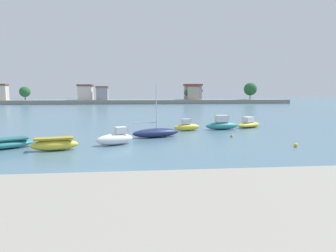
% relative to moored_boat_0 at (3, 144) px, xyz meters
% --- Properties ---
extents(ground_plane, '(400.00, 400.00, 0.00)m').
position_rel_moored_boat_0_xyz_m(ground_plane, '(9.55, -10.65, -0.43)').
color(ground_plane, slate).
extents(moored_boat_0, '(5.27, 3.96, 0.90)m').
position_rel_moored_boat_0_xyz_m(moored_boat_0, '(0.00, 0.00, 0.00)').
color(moored_boat_0, teal).
rests_on(moored_boat_0, ground).
extents(moored_boat_1, '(4.12, 2.03, 1.13)m').
position_rel_moored_boat_0_xyz_m(moored_boat_1, '(4.80, -1.21, 0.11)').
color(moored_boat_1, yellow).
rests_on(moored_boat_1, ground).
extents(moored_boat_2, '(3.89, 2.82, 1.69)m').
position_rel_moored_boat_0_xyz_m(moored_boat_2, '(9.85, 0.97, 0.19)').
color(moored_boat_2, white).
rests_on(moored_boat_2, ground).
extents(moored_boat_3, '(5.69, 3.30, 5.98)m').
position_rel_moored_boat_0_xyz_m(moored_boat_3, '(13.97, 5.12, 0.08)').
color(moored_boat_3, navy).
rests_on(moored_boat_3, ground).
extents(moored_boat_4, '(3.75, 1.96, 1.56)m').
position_rel_moored_boat_0_xyz_m(moored_boat_4, '(18.24, 9.85, 0.12)').
color(moored_boat_4, yellow).
rests_on(moored_boat_4, ground).
extents(moored_boat_5, '(4.83, 2.26, 1.92)m').
position_rel_moored_boat_0_xyz_m(moored_boat_5, '(23.11, 10.59, 0.24)').
color(moored_boat_5, teal).
rests_on(moored_boat_5, ground).
extents(moored_boat_6, '(4.58, 3.71, 1.51)m').
position_rel_moored_boat_0_xyz_m(moored_boat_6, '(27.47, 12.31, 0.09)').
color(moored_boat_6, yellow).
rests_on(moored_boat_6, ground).
extents(mooring_buoy_0, '(0.36, 0.36, 0.36)m').
position_rel_moored_boat_0_xyz_m(mooring_buoy_0, '(26.46, -1.80, -0.25)').
color(mooring_buoy_0, yellow).
rests_on(mooring_buoy_0, ground).
extents(mooring_buoy_1, '(0.30, 0.30, 0.30)m').
position_rel_moored_boat_0_xyz_m(mooring_buoy_1, '(22.37, 4.28, -0.28)').
color(mooring_buoy_1, orange).
rests_on(mooring_buoy_1, ground).
extents(distant_shoreline, '(126.51, 11.09, 8.45)m').
position_rel_moored_boat_0_xyz_m(distant_shoreline, '(10.91, 89.63, 1.58)').
color(distant_shoreline, gray).
rests_on(distant_shoreline, ground).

